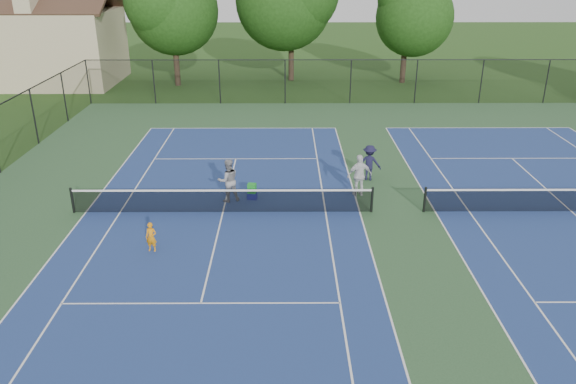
{
  "coord_description": "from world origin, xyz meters",
  "views": [
    {
      "loc": [
        -4.5,
        -20.39,
        9.47
      ],
      "look_at": [
        -4.4,
        -1.0,
        1.3
      ],
      "focal_mm": 35.0,
      "sensor_mm": 36.0,
      "label": 1
    }
  ],
  "objects_px": {
    "clapboard_house": "(51,44)",
    "bystander_b": "(369,163)",
    "bystander_a": "(360,175)",
    "tree_back_a": "(172,5)",
    "instructor": "(228,180)",
    "child_player": "(151,237)",
    "ball_hopper": "(252,188)",
    "tree_back_c": "(407,12)",
    "ball_crate": "(252,196)"
  },
  "relations": [
    {
      "from": "clapboard_house",
      "to": "bystander_b",
      "type": "height_order",
      "value": "clapboard_house"
    },
    {
      "from": "bystander_a",
      "to": "bystander_b",
      "type": "xyz_separation_m",
      "value": [
        0.67,
        1.83,
        -0.09
      ]
    },
    {
      "from": "tree_back_a",
      "to": "instructor",
      "type": "distance_m",
      "value": 24.21
    },
    {
      "from": "child_player",
      "to": "ball_hopper",
      "type": "distance_m",
      "value": 5.55
    },
    {
      "from": "tree_back_a",
      "to": "bystander_a",
      "type": "distance_m",
      "value": 25.67
    },
    {
      "from": "tree_back_a",
      "to": "ball_hopper",
      "type": "relative_size",
      "value": 22.48
    },
    {
      "from": "tree_back_c",
      "to": "instructor",
      "type": "relative_size",
      "value": 4.57
    },
    {
      "from": "tree_back_a",
      "to": "bystander_a",
      "type": "xyz_separation_m",
      "value": [
        11.64,
        -22.29,
        -5.12
      ]
    },
    {
      "from": "child_player",
      "to": "ball_crate",
      "type": "xyz_separation_m",
      "value": [
        3.23,
        4.51,
        -0.39
      ]
    },
    {
      "from": "instructor",
      "to": "ball_hopper",
      "type": "distance_m",
      "value": 1.07
    },
    {
      "from": "tree_back_c",
      "to": "ball_hopper",
      "type": "relative_size",
      "value": 20.62
    },
    {
      "from": "bystander_a",
      "to": "ball_crate",
      "type": "xyz_separation_m",
      "value": [
        -4.54,
        -0.36,
        -0.78
      ]
    },
    {
      "from": "ball_hopper",
      "to": "clapboard_house",
      "type": "bearing_deg",
      "value": 125.87
    },
    {
      "from": "bystander_b",
      "to": "ball_crate",
      "type": "distance_m",
      "value": 5.69
    },
    {
      "from": "tree_back_a",
      "to": "ball_hopper",
      "type": "distance_m",
      "value": 24.38
    },
    {
      "from": "clapboard_house",
      "to": "instructor",
      "type": "relative_size",
      "value": 5.87
    },
    {
      "from": "bystander_a",
      "to": "ball_crate",
      "type": "height_order",
      "value": "bystander_a"
    },
    {
      "from": "child_player",
      "to": "tree_back_a",
      "type": "bearing_deg",
      "value": 107.26
    },
    {
      "from": "bystander_b",
      "to": "tree_back_c",
      "type": "bearing_deg",
      "value": -92.8
    },
    {
      "from": "instructor",
      "to": "bystander_b",
      "type": "xyz_separation_m",
      "value": [
        6.17,
        2.38,
        -0.09
      ]
    },
    {
      "from": "clapboard_house",
      "to": "bystander_a",
      "type": "height_order",
      "value": "clapboard_house"
    },
    {
      "from": "tree_back_c",
      "to": "ball_crate",
      "type": "distance_m",
      "value": 26.58
    },
    {
      "from": "instructor",
      "to": "ball_hopper",
      "type": "relative_size",
      "value": 4.51
    },
    {
      "from": "child_player",
      "to": "instructor",
      "type": "xyz_separation_m",
      "value": [
        2.27,
        4.32,
        0.39
      ]
    },
    {
      "from": "clapboard_house",
      "to": "child_player",
      "type": "distance_m",
      "value": 31.5
    },
    {
      "from": "bystander_a",
      "to": "ball_hopper",
      "type": "xyz_separation_m",
      "value": [
        -4.54,
        -0.36,
        -0.43
      ]
    },
    {
      "from": "clapboard_house",
      "to": "bystander_a",
      "type": "relative_size",
      "value": 5.89
    },
    {
      "from": "tree_back_c",
      "to": "instructor",
      "type": "xyz_separation_m",
      "value": [
        -11.86,
        -23.85,
        -4.56
      ]
    },
    {
      "from": "tree_back_c",
      "to": "ball_hopper",
      "type": "distance_m",
      "value": 26.52
    },
    {
      "from": "clapboard_house",
      "to": "bystander_a",
      "type": "xyz_separation_m",
      "value": [
        21.64,
        -23.29,
        -2.18
      ]
    },
    {
      "from": "ball_crate",
      "to": "bystander_a",
      "type": "bearing_deg",
      "value": 4.5
    },
    {
      "from": "instructor",
      "to": "ball_crate",
      "type": "xyz_separation_m",
      "value": [
        0.96,
        0.2,
        -0.78
      ]
    },
    {
      "from": "ball_crate",
      "to": "ball_hopper",
      "type": "relative_size",
      "value": 0.96
    },
    {
      "from": "clapboard_house",
      "to": "child_player",
      "type": "relative_size",
      "value": 10.12
    },
    {
      "from": "bystander_b",
      "to": "child_player",
      "type": "bearing_deg",
      "value": 50.46
    },
    {
      "from": "bystander_a",
      "to": "bystander_b",
      "type": "distance_m",
      "value": 1.95
    },
    {
      "from": "bystander_a",
      "to": "ball_hopper",
      "type": "bearing_deg",
      "value": -8.96
    },
    {
      "from": "tree_back_c",
      "to": "ball_hopper",
      "type": "height_order",
      "value": "tree_back_c"
    },
    {
      "from": "ball_crate",
      "to": "bystander_b",
      "type": "bearing_deg",
      "value": 22.75
    },
    {
      "from": "tree_back_a",
      "to": "bystander_a",
      "type": "relative_size",
      "value": 4.99
    },
    {
      "from": "clapboard_house",
      "to": "bystander_b",
      "type": "bearing_deg",
      "value": -43.89
    },
    {
      "from": "child_player",
      "to": "bystander_a",
      "type": "relative_size",
      "value": 0.58
    },
    {
      "from": "tree_back_a",
      "to": "bystander_b",
      "type": "relative_size",
      "value": 5.55
    },
    {
      "from": "tree_back_a",
      "to": "instructor",
      "type": "height_order",
      "value": "tree_back_a"
    },
    {
      "from": "child_player",
      "to": "bystander_b",
      "type": "xyz_separation_m",
      "value": [
        8.44,
        6.7,
        0.29
      ]
    },
    {
      "from": "bystander_a",
      "to": "tree_back_a",
      "type": "bearing_deg",
      "value": -75.88
    },
    {
      "from": "clapboard_house",
      "to": "instructor",
      "type": "distance_m",
      "value": 28.88
    },
    {
      "from": "bystander_a",
      "to": "ball_crate",
      "type": "bearing_deg",
      "value": -8.96
    },
    {
      "from": "ball_crate",
      "to": "ball_hopper",
      "type": "bearing_deg",
      "value": 0.0
    },
    {
      "from": "bystander_a",
      "to": "child_player",
      "type": "bearing_deg",
      "value": 18.62
    }
  ]
}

